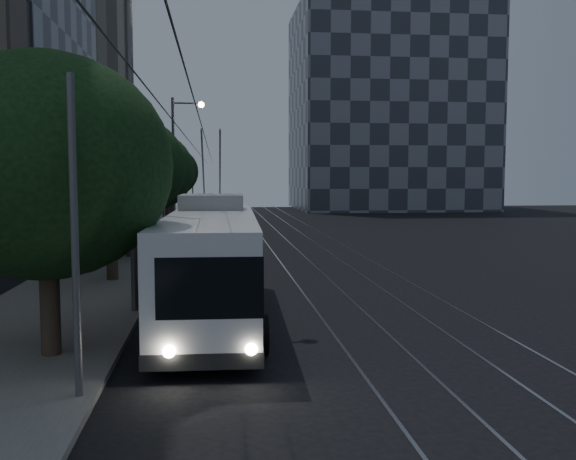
# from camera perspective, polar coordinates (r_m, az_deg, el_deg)

# --- Properties ---
(ground) EXTENTS (120.00, 120.00, 0.00)m
(ground) POSITION_cam_1_polar(r_m,az_deg,el_deg) (22.42, 0.77, -5.84)
(ground) COLOR black
(ground) RESTS_ON ground
(sidewalk) EXTENTS (5.00, 90.00, 0.15)m
(sidewalk) POSITION_cam_1_polar(r_m,az_deg,el_deg) (42.32, -12.83, -0.74)
(sidewalk) COLOR slate
(sidewalk) RESTS_ON ground
(tram_rails) EXTENTS (4.52, 90.00, 0.02)m
(tram_rails) POSITION_cam_1_polar(r_m,az_deg,el_deg) (42.38, 0.74, -0.70)
(tram_rails) COLOR gray
(tram_rails) RESTS_ON ground
(overhead_wires) EXTENTS (2.23, 90.00, 6.00)m
(overhead_wires) POSITION_cam_1_polar(r_m,az_deg,el_deg) (41.91, -9.48, 3.91)
(overhead_wires) COLOR black
(overhead_wires) RESTS_ON ground
(building_tan_far) EXTENTS (14.40, 22.40, 34.80)m
(building_tan_far) POSITION_cam_1_polar(r_m,az_deg,el_deg) (67.19, -21.13, 16.00)
(building_tan_far) COLOR gray
(building_tan_far) RESTS_ON ground
(building_distant_right) EXTENTS (22.00, 18.00, 24.00)m
(building_distant_right) POSITION_cam_1_polar(r_m,az_deg,el_deg) (79.98, 8.80, 10.53)
(building_distant_right) COLOR #333841
(building_distant_right) RESTS_ON ground
(trolleybus) EXTENTS (2.82, 11.94, 5.63)m
(trolleybus) POSITION_cam_1_polar(r_m,az_deg,el_deg) (18.70, -6.79, -2.98)
(trolleybus) COLOR silver
(trolleybus) RESTS_ON ground
(pickup_silver) EXTENTS (3.20, 6.61, 1.81)m
(pickup_silver) POSITION_cam_1_polar(r_m,az_deg,el_deg) (34.88, -6.30, -0.48)
(pickup_silver) COLOR gray
(pickup_silver) RESTS_ON ground
(car_white_a) EXTENTS (1.85, 3.68, 1.20)m
(car_white_a) POSITION_cam_1_polar(r_m,az_deg,el_deg) (41.00, -6.32, -0.09)
(car_white_a) COLOR white
(car_white_a) RESTS_ON ground
(car_white_b) EXTENTS (2.63, 4.47, 1.22)m
(car_white_b) POSITION_cam_1_polar(r_m,az_deg,el_deg) (45.99, -6.38, 0.47)
(car_white_b) COLOR silver
(car_white_b) RESTS_ON ground
(car_white_c) EXTENTS (2.38, 4.32, 1.35)m
(car_white_c) POSITION_cam_1_polar(r_m,az_deg,el_deg) (46.58, -8.30, 0.59)
(car_white_c) COLOR #B3B3B7
(car_white_c) RESTS_ON ground
(car_white_d) EXTENTS (3.04, 4.45, 1.41)m
(car_white_d) POSITION_cam_1_polar(r_m,az_deg,el_deg) (53.14, -6.35, 1.18)
(car_white_d) COLOR silver
(car_white_d) RESTS_ON ground
(tree_0) EXTENTS (5.59, 5.59, 6.91)m
(tree_0) POSITION_cam_1_polar(r_m,az_deg,el_deg) (15.20, -20.75, 5.30)
(tree_0) COLOR #31261B
(tree_0) RESTS_ON ground
(tree_1) EXTENTS (3.86, 3.86, 6.09)m
(tree_1) POSITION_cam_1_polar(r_m,az_deg,el_deg) (25.46, -15.54, 5.05)
(tree_1) COLOR #31261B
(tree_1) RESTS_ON ground
(tree_2) EXTENTS (5.61, 5.61, 7.11)m
(tree_2) POSITION_cam_1_polar(r_m,az_deg,el_deg) (32.49, -13.99, 5.49)
(tree_2) COLOR #31261B
(tree_2) RESTS_ON ground
(tree_3) EXTENTS (5.77, 5.77, 7.01)m
(tree_3) POSITION_cam_1_polar(r_m,az_deg,el_deg) (41.80, -12.30, 5.15)
(tree_3) COLOR #31261B
(tree_3) RESTS_ON ground
(tree_4) EXTENTS (4.30, 4.30, 6.22)m
(tree_4) POSITION_cam_1_polar(r_m,az_deg,el_deg) (50.07, -10.75, 4.96)
(tree_4) COLOR #31261B
(tree_4) RESTS_ON ground
(tree_5) EXTENTS (4.88, 4.88, 6.61)m
(tree_5) POSITION_cam_1_polar(r_m,az_deg,el_deg) (56.58, -10.45, 5.10)
(tree_5) COLOR #31261B
(tree_5) RESTS_ON ground
(streetlamp_near) EXTENTS (2.46, 0.44, 10.17)m
(streetlamp_near) POSITION_cam_1_polar(r_m,az_deg,el_deg) (19.46, -12.57, 10.49)
(streetlamp_near) COLOR #59595C
(streetlamp_near) RESTS_ON ground
(streetlamp_far) EXTENTS (2.35, 0.44, 9.69)m
(streetlamp_far) POSITION_cam_1_polar(r_m,az_deg,el_deg) (47.33, -9.66, 6.91)
(streetlamp_far) COLOR #59595C
(streetlamp_far) RESTS_ON ground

